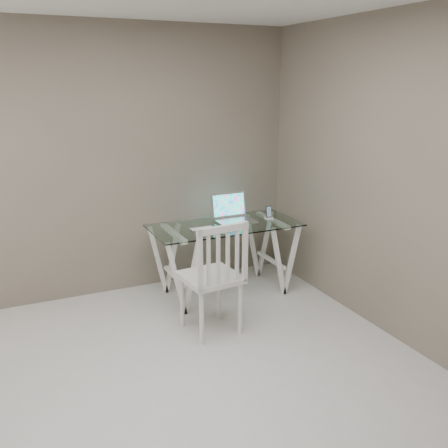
{
  "coord_description": "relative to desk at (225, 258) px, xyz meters",
  "views": [
    {
      "loc": [
        -0.98,
        -2.68,
        2.15
      ],
      "look_at": [
        0.91,
        1.38,
        0.85
      ],
      "focal_mm": 40.0,
      "sensor_mm": 36.0,
      "label": 1
    }
  ],
  "objects": [
    {
      "name": "desk",
      "position": [
        0.0,
        0.0,
        0.0
      ],
      "size": [
        1.5,
        0.7,
        0.75
      ],
      "color": "silver",
      "rests_on": "ground"
    },
    {
      "name": "laptop",
      "position": [
        0.14,
        0.12,
        0.43
      ],
      "size": [
        0.39,
        0.32,
        0.27
      ],
      "color": "silver",
      "rests_on": "desk"
    },
    {
      "name": "mouse",
      "position": [
        -0.16,
        -0.25,
        0.38
      ],
      "size": [
        0.12,
        0.07,
        0.04
      ],
      "primitive_type": "ellipsoid",
      "color": "white",
      "rests_on": "desk"
    },
    {
      "name": "room",
      "position": [
        -1.13,
        -1.66,
        1.33
      ],
      "size": [
        4.5,
        4.52,
        2.71
      ],
      "color": "#BAB7B2",
      "rests_on": "ground"
    },
    {
      "name": "phone_dock",
      "position": [
        0.51,
        0.0,
        0.4
      ],
      "size": [
        0.07,
        0.07,
        0.14
      ],
      "color": "white",
      "rests_on": "desk"
    },
    {
      "name": "keyboard",
      "position": [
        -0.27,
        -0.04,
        0.37
      ],
      "size": [
        0.25,
        0.11,
        0.01
      ],
      "primitive_type": "cube",
      "color": "silver",
      "rests_on": "desk"
    },
    {
      "name": "chair",
      "position": [
        -0.44,
        -0.75,
        0.18
      ],
      "size": [
        0.51,
        0.51,
        1.03
      ],
      "rotation": [
        0.0,
        0.0,
        0.09
      ],
      "color": "silver",
      "rests_on": "ground"
    }
  ]
}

